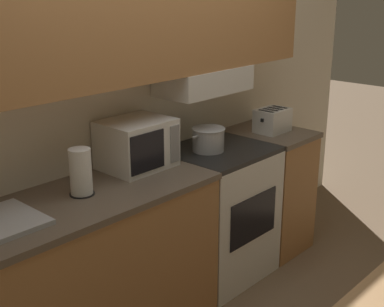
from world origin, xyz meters
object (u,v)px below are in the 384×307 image
(cooking_pot, at_px, (208,139))
(toaster, at_px, (272,120))
(microwave, at_px, (137,144))
(stove_range, at_px, (218,212))
(paper_towel_roll, at_px, (81,172))

(cooking_pot, xyz_separation_m, toaster, (0.66, -0.04, 0.00))
(cooking_pot, height_order, microwave, microwave)
(stove_range, height_order, paper_towel_roll, paper_towel_roll)
(toaster, bearing_deg, cooking_pot, 176.11)
(stove_range, relative_size, microwave, 2.27)
(toaster, xyz_separation_m, paper_towel_roll, (-1.66, 0.04, 0.04))
(stove_range, distance_m, microwave, 0.86)
(microwave, relative_size, paper_towel_roll, 1.63)
(microwave, relative_size, toaster, 1.56)
(cooking_pot, distance_m, microwave, 0.54)
(stove_range, xyz_separation_m, paper_towel_roll, (-1.08, 0.02, 0.58))
(cooking_pot, relative_size, toaster, 1.14)
(microwave, bearing_deg, toaster, -7.05)
(stove_range, height_order, cooking_pot, cooking_pot)
(cooking_pot, bearing_deg, paper_towel_roll, -179.78)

